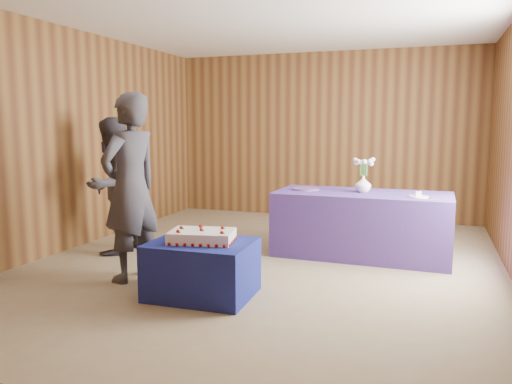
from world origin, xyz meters
The scene contains 13 objects.
ground centered at (0.00, 0.00, 0.00)m, with size 6.00×6.00×0.00m, color gray.
room_shell centered at (0.00, 0.00, 1.80)m, with size 5.04×6.04×2.72m.
cake_table centered at (-0.21, -1.20, 0.25)m, with size 0.90×0.70×0.50m, color navy.
serving_table centered at (0.96, 0.70, 0.38)m, with size 2.00×0.90×0.75m, color #4B338D.
sheet_cake centered at (-0.21, -1.19, 0.55)m, with size 0.65×0.50×0.14m.
vase centered at (0.95, 0.74, 0.85)m, with size 0.18×0.18×0.19m, color white.
flower_spray centered at (0.95, 0.74, 1.11)m, with size 0.25×0.26×0.20m.
platter centered at (0.27, 0.73, 0.76)m, with size 0.33×0.33×0.02m, color #6C4891.
plate centered at (1.58, 0.54, 0.76)m, with size 0.21×0.21×0.01m, color white.
cake_slice centered at (1.58, 0.53, 0.79)m, with size 0.07×0.06×0.07m.
knife centered at (1.69, 0.42, 0.75)m, with size 0.26×0.02×0.00m, color silver.
guest_left centered at (-1.07, -0.98, 0.92)m, with size 0.67×0.44×1.85m, color #393842.
guest_right centered at (-1.88, -0.15, 0.81)m, with size 0.79×0.61×1.62m, color #393742.
Camera 1 is at (1.70, -5.13, 1.54)m, focal length 35.00 mm.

